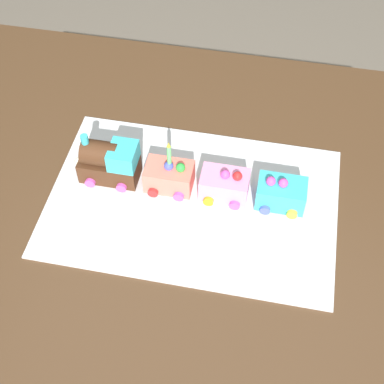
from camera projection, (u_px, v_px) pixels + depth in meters
name	position (u px, v px, depth m)	size (l,w,h in m)	color
ground_plane	(193.00, 342.00, 1.77)	(8.00, 8.00, 0.00)	#6B6054
dining_table	(193.00, 227.00, 1.27)	(1.40, 1.00, 0.74)	#4C331E
cake_board	(192.00, 201.00, 1.18)	(0.60, 0.40, 0.00)	silver
cake_locomotive	(109.00, 162.00, 1.19)	(0.14, 0.08, 0.12)	#472816
cake_car_caboose_coral	(169.00, 176.00, 1.18)	(0.10, 0.08, 0.07)	#F27260
cake_car_gondola_bubblegum	(225.00, 185.00, 1.17)	(0.10, 0.08, 0.07)	pink
cake_car_tanker_turquoise	(281.00, 193.00, 1.16)	(0.10, 0.08, 0.07)	#38B7C6
birthday_candle	(169.00, 153.00, 1.13)	(0.01, 0.01, 0.06)	#66D872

